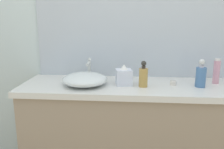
{
  "coord_description": "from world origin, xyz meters",
  "views": [
    {
      "loc": [
        -0.01,
        -1.34,
        1.36
      ],
      "look_at": [
        -0.15,
        0.4,
        0.94
      ],
      "focal_mm": 38.72,
      "sensor_mm": 36.0,
      "label": 1
    }
  ],
  "objects_px": {
    "perfume_bottle": "(217,71)",
    "lotion_bottle": "(201,76)",
    "candle_jar": "(173,83)",
    "sink_basin": "(85,79)",
    "tissue_box": "(124,76)",
    "soap_dispenser": "(143,76)"
  },
  "relations": [
    {
      "from": "lotion_bottle",
      "to": "tissue_box",
      "type": "xyz_separation_m",
      "value": [
        -0.56,
        0.01,
        -0.02
      ]
    },
    {
      "from": "perfume_bottle",
      "to": "lotion_bottle",
      "type": "bearing_deg",
      "value": -143.96
    },
    {
      "from": "soap_dispenser",
      "to": "tissue_box",
      "type": "height_order",
      "value": "soap_dispenser"
    },
    {
      "from": "sink_basin",
      "to": "perfume_bottle",
      "type": "xyz_separation_m",
      "value": [
        0.99,
        0.13,
        0.05
      ]
    },
    {
      "from": "tissue_box",
      "to": "perfume_bottle",
      "type": "bearing_deg",
      "value": 7.27
    },
    {
      "from": "lotion_bottle",
      "to": "tissue_box",
      "type": "height_order",
      "value": "lotion_bottle"
    },
    {
      "from": "sink_basin",
      "to": "tissue_box",
      "type": "relative_size",
      "value": 2.16
    },
    {
      "from": "sink_basin",
      "to": "lotion_bottle",
      "type": "xyz_separation_m",
      "value": [
        0.85,
        0.02,
        0.04
      ]
    },
    {
      "from": "soap_dispenser",
      "to": "tissue_box",
      "type": "relative_size",
      "value": 1.23
    },
    {
      "from": "soap_dispenser",
      "to": "lotion_bottle",
      "type": "height_order",
      "value": "lotion_bottle"
    },
    {
      "from": "sink_basin",
      "to": "lotion_bottle",
      "type": "relative_size",
      "value": 1.65
    },
    {
      "from": "sink_basin",
      "to": "soap_dispenser",
      "type": "bearing_deg",
      "value": -0.83
    },
    {
      "from": "tissue_box",
      "to": "candle_jar",
      "type": "height_order",
      "value": "tissue_box"
    },
    {
      "from": "perfume_bottle",
      "to": "tissue_box",
      "type": "bearing_deg",
      "value": -172.73
    },
    {
      "from": "sink_basin",
      "to": "tissue_box",
      "type": "xyz_separation_m",
      "value": [
        0.29,
        0.04,
        0.02
      ]
    },
    {
      "from": "soap_dispenser",
      "to": "candle_jar",
      "type": "bearing_deg",
      "value": 15.75
    },
    {
      "from": "lotion_bottle",
      "to": "candle_jar",
      "type": "bearing_deg",
      "value": 169.77
    },
    {
      "from": "perfume_bottle",
      "to": "candle_jar",
      "type": "bearing_deg",
      "value": -168.01
    },
    {
      "from": "sink_basin",
      "to": "lotion_bottle",
      "type": "height_order",
      "value": "lotion_bottle"
    },
    {
      "from": "sink_basin",
      "to": "soap_dispenser",
      "type": "height_order",
      "value": "soap_dispenser"
    },
    {
      "from": "perfume_bottle",
      "to": "tissue_box",
      "type": "height_order",
      "value": "perfume_bottle"
    },
    {
      "from": "lotion_bottle",
      "to": "tissue_box",
      "type": "distance_m",
      "value": 0.56
    }
  ]
}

